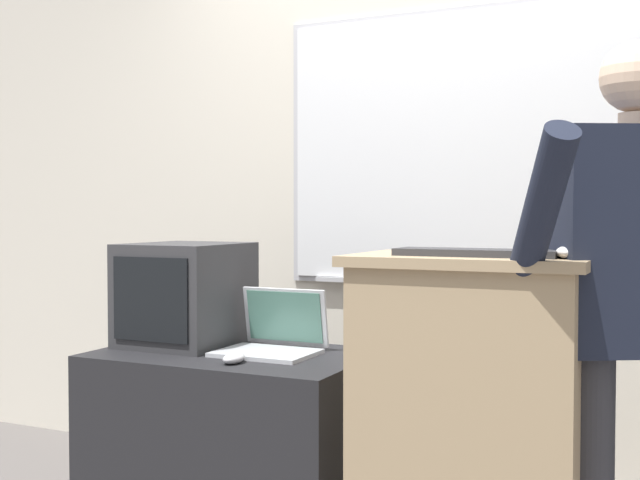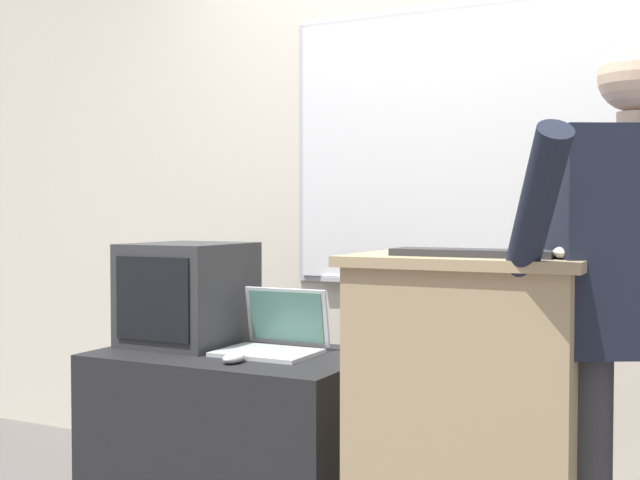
# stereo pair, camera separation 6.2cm
# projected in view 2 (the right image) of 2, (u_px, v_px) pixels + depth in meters

# --- Properties ---
(back_wall) EXTENTS (6.40, 0.17, 2.94)m
(back_wall) POSITION_uv_depth(u_px,v_px,m) (456.00, 142.00, 3.38)
(back_wall) COLOR beige
(back_wall) RESTS_ON ground_plane
(lectern_podium) EXTENTS (0.67, 0.44, 1.05)m
(lectern_podium) POSITION_uv_depth(u_px,v_px,m) (468.00, 439.00, 2.27)
(lectern_podium) COLOR tan
(lectern_podium) RESTS_ON ground_plane
(side_desk) EXTENTS (0.94, 0.61, 0.68)m
(side_desk) POSITION_uv_depth(u_px,v_px,m) (236.00, 448.00, 2.82)
(side_desk) COLOR black
(side_desk) RESTS_ON ground_plane
(person_presenter) EXTENTS (0.59, 0.69, 1.63)m
(person_presenter) POSITION_uv_depth(u_px,v_px,m) (631.00, 302.00, 2.11)
(person_presenter) COLOR #333338
(person_presenter) RESTS_ON ground_plane
(laptop) EXTENTS (0.33, 0.29, 0.22)m
(laptop) POSITION_uv_depth(u_px,v_px,m) (276.00, 336.00, 2.80)
(laptop) COLOR #B7BABF
(laptop) RESTS_ON side_desk
(wireless_keyboard) EXTENTS (0.44, 0.14, 0.02)m
(wireless_keyboard) POSITION_uv_depth(u_px,v_px,m) (473.00, 253.00, 2.19)
(wireless_keyboard) COLOR #2D2D30
(wireless_keyboard) RESTS_ON lectern_podium
(computer_mouse_by_laptop) EXTENTS (0.06, 0.10, 0.03)m
(computer_mouse_by_laptop) POSITION_uv_depth(u_px,v_px,m) (234.00, 358.00, 2.60)
(computer_mouse_by_laptop) COLOR #BCBCC1
(computer_mouse_by_laptop) RESTS_ON side_desk
(computer_mouse_by_keyboard) EXTENTS (0.06, 0.10, 0.03)m
(computer_mouse_by_keyboard) POSITION_uv_depth(u_px,v_px,m) (565.00, 252.00, 2.07)
(computer_mouse_by_keyboard) COLOR silver
(computer_mouse_by_keyboard) RESTS_ON lectern_podium
(crt_monitor) EXTENTS (0.38, 0.43, 0.37)m
(crt_monitor) POSITION_uv_depth(u_px,v_px,m) (188.00, 294.00, 2.98)
(crt_monitor) COLOR #333335
(crt_monitor) RESTS_ON side_desk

